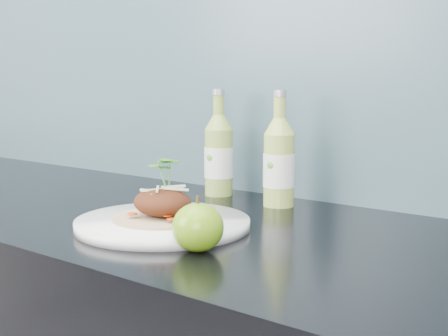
{
  "coord_description": "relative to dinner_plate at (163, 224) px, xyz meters",
  "views": [
    {
      "loc": [
        0.69,
        0.91,
        1.14
      ],
      "look_at": [
        0.07,
        1.68,
        1.0
      ],
      "focal_mm": 50.0,
      "sensor_mm": 36.0,
      "label": 1
    }
  ],
  "objects": [
    {
      "name": "subway_backsplash",
      "position": [
        0.01,
        0.37,
        0.34
      ],
      "size": [
        4.0,
        0.02,
        0.7
      ],
      "primitive_type": "cube",
      "color": "#74A3B6",
      "rests_on": "kitchen_counter"
    },
    {
      "name": "dinner_plate",
      "position": [
        0.0,
        0.0,
        0.0
      ],
      "size": [
        0.33,
        0.33,
        0.02
      ],
      "color": "white",
      "rests_on": "kitchen_counter"
    },
    {
      "name": "pork_taco",
      "position": [
        0.0,
        0.0,
        0.04
      ],
      "size": [
        0.16,
        0.16,
        0.1
      ],
      "color": "#A1825C",
      "rests_on": "dinner_plate"
    },
    {
      "name": "green_apple",
      "position": [
        0.14,
        -0.07,
        0.03
      ],
      "size": [
        0.09,
        0.09,
        0.08
      ],
      "rotation": [
        0.0,
        0.0,
        0.35
      ],
      "color": "#5D8D0F",
      "rests_on": "kitchen_counter"
    },
    {
      "name": "cider_bottle_left",
      "position": [
        -0.12,
        0.29,
        0.08
      ],
      "size": [
        0.06,
        0.06,
        0.22
      ],
      "rotation": [
        0.0,
        0.0,
        0.05
      ],
      "color": "#93AF48",
      "rests_on": "kitchen_counter"
    },
    {
      "name": "cider_bottle_right",
      "position": [
        0.04,
        0.27,
        0.08
      ],
      "size": [
        0.06,
        0.06,
        0.22
      ],
      "rotation": [
        0.0,
        0.0,
        0.08
      ],
      "color": "#A6C050",
      "rests_on": "kitchen_counter"
    }
  ]
}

